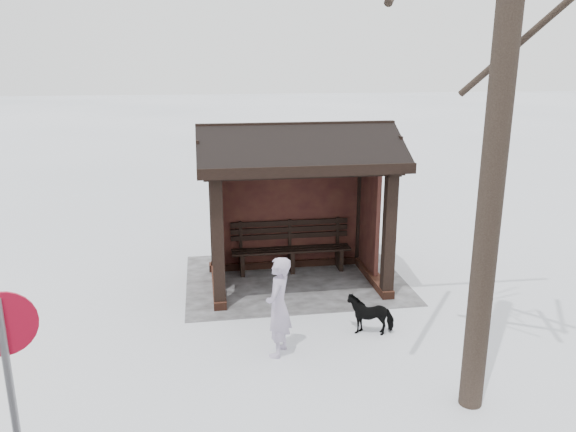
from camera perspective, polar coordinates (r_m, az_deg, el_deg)
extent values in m
plane|color=white|center=(10.91, 0.86, -6.84)|extent=(120.00, 120.00, 0.00)
cube|color=gray|center=(11.09, 0.69, -6.41)|extent=(4.20, 3.20, 0.02)
cube|color=#3D1F16|center=(11.71, 0.12, -4.81)|extent=(3.30, 0.22, 0.16)
cube|color=#3D1F16|center=(11.22, 8.48, -5.93)|extent=(0.22, 2.10, 0.16)
cube|color=#3D1F16|center=(10.75, -7.10, -6.87)|extent=(0.22, 2.10, 0.16)
cube|color=black|center=(10.06, 10.22, -2.11)|extent=(0.20, 0.20, 2.30)
cube|color=black|center=(9.53, -7.12, -2.98)|extent=(0.20, 0.20, 2.30)
cube|color=black|center=(11.70, 7.39, 0.54)|extent=(0.20, 0.20, 2.30)
cube|color=black|center=(11.25, -7.45, -0.07)|extent=(0.20, 0.20, 2.30)
cube|color=black|center=(11.36, 0.12, 0.63)|extent=(2.80, 0.08, 2.14)
cube|color=black|center=(11.14, 8.24, 0.16)|extent=(0.08, 1.17, 2.14)
cube|color=black|center=(10.67, -7.37, -0.50)|extent=(0.08, 1.17, 2.14)
cube|color=black|center=(9.37, 1.85, 4.47)|extent=(3.40, 0.20, 0.18)
cube|color=black|center=(11.12, 0.12, 6.26)|extent=(3.40, 0.20, 0.18)
cylinder|color=black|center=(6.57, 21.22, 15.47)|extent=(0.29, 0.29, 8.55)
imported|color=#AEA0BC|center=(8.16, -0.99, -9.20)|extent=(0.56, 0.65, 1.50)
imported|color=black|center=(9.08, 8.37, -9.77)|extent=(0.78, 0.48, 0.61)
cylinder|color=gray|center=(5.82, -26.03, -17.78)|extent=(0.07, 0.07, 2.26)
cylinder|color=#A70B25|center=(5.42, -27.09, -9.78)|extent=(0.57, 0.19, 0.59)
cylinder|color=white|center=(5.44, -27.03, -9.69)|extent=(0.44, 0.15, 0.45)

